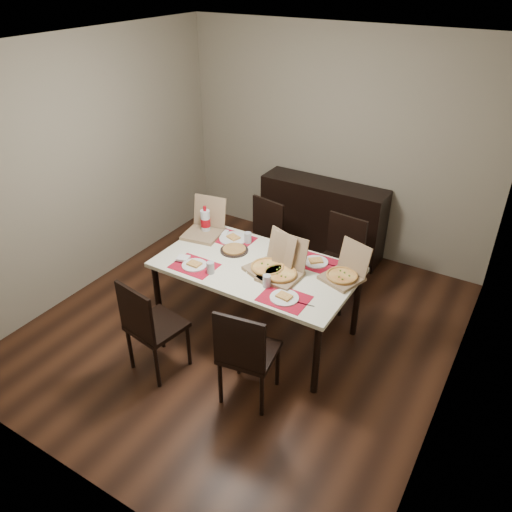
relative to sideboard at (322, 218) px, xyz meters
name	(u,v)px	position (x,y,z in m)	size (l,w,h in m)	color
ground	(244,328)	(0.00, -1.78, -0.46)	(3.80, 4.00, 0.02)	#3C1F12
room_walls	(268,146)	(0.00, -1.35, 1.28)	(3.84, 4.02, 2.62)	gray
sideboard	(322,218)	(0.00, 0.00, 0.00)	(1.50, 0.40, 0.90)	black
dining_table	(256,272)	(0.12, -1.75, 0.23)	(1.80, 1.00, 0.75)	#F1EDCB
chair_near_left	(149,325)	(-0.36, -2.69, 0.06)	(0.48, 0.48, 0.93)	black
chair_near_right	(246,352)	(0.52, -2.56, 0.06)	(0.48, 0.48, 0.93)	black
chair_far_left	(261,238)	(-0.32, -0.92, 0.06)	(0.49, 0.49, 0.93)	black
chair_far_right	(340,257)	(0.58, -0.84, 0.06)	(0.46, 0.46, 0.93)	black
setting_near_left	(197,265)	(-0.32, -2.05, 0.32)	(0.46, 0.30, 0.11)	#B60C25
setting_near_right	(279,293)	(0.53, -2.05, 0.32)	(0.51, 0.30, 0.11)	#B60C25
setting_far_left	(236,238)	(-0.30, -1.44, 0.32)	(0.46, 0.30, 0.11)	#B60C25
setting_far_right	(311,260)	(0.53, -1.44, 0.32)	(0.44, 0.30, 0.11)	#B60C25
napkin_loose	(250,268)	(0.10, -1.83, 0.31)	(0.12, 0.11, 0.02)	white
pizza_box_center	(270,265)	(0.27, -1.75, 0.35)	(0.44, 0.46, 0.33)	#876C4D
pizza_box_right	(344,273)	(0.89, -1.54, 0.35)	(0.40, 0.42, 0.31)	#876C4D
pizza_box_left	(205,229)	(-0.64, -1.50, 0.36)	(0.41, 0.44, 0.35)	#876C4D
pizza_box_extra	(282,271)	(0.41, -1.78, 0.35)	(0.34, 0.38, 0.33)	#876C4D
faina_plate	(234,250)	(-0.19, -1.64, 0.31)	(0.27, 0.27, 0.03)	black
dip_bowl	(280,259)	(0.26, -1.56, 0.32)	(0.13, 0.13, 0.03)	white
soda_bottle	(206,222)	(-0.64, -1.48, 0.43)	(0.10, 0.10, 0.30)	silver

